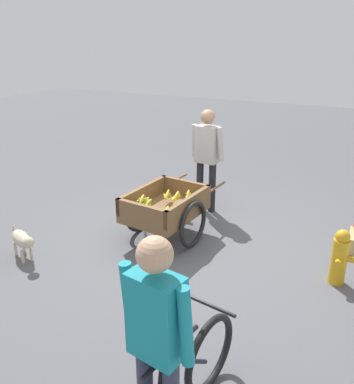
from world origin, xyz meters
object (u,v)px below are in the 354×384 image
object	(u,v)px
vendor_person	(207,152)
dog	(22,240)
cyclist_person	(156,332)
fire_hydrant	(340,257)
plastic_bucket	(155,312)
fruit_cart	(165,209)

from	to	relation	value
vendor_person	dog	distance (m)	2.92
vendor_person	dog	size ratio (longest dim) A/B	2.63
cyclist_person	fire_hydrant	distance (m)	2.88
fire_hydrant	plastic_bucket	bearing A→B (deg)	-46.85
vendor_person	plastic_bucket	distance (m)	2.96
fruit_cart	dog	bearing A→B (deg)	-47.74
dog	plastic_bucket	world-z (taller)	dog
fire_hydrant	cyclist_person	bearing A→B (deg)	-19.62
cyclist_person	fire_hydrant	size ratio (longest dim) A/B	2.45
fruit_cart	cyclist_person	size ratio (longest dim) A/B	1.06
vendor_person	cyclist_person	xyz separation A→B (m)	(3.95, 1.16, 0.02)
vendor_person	fire_hydrant	world-z (taller)	vendor_person
fire_hydrant	plastic_bucket	xyz separation A→B (m)	(1.48, -1.58, -0.22)
plastic_bucket	cyclist_person	bearing A→B (deg)	28.58
dog	fire_hydrant	world-z (taller)	fire_hydrant
fruit_cart	fire_hydrant	size ratio (longest dim) A/B	2.59
fruit_cart	plastic_bucket	size ratio (longest dim) A/B	7.35
plastic_bucket	vendor_person	bearing A→B (deg)	-169.25
vendor_person	plastic_bucket	bearing A→B (deg)	10.75
fruit_cart	vendor_person	size ratio (longest dim) A/B	1.08
cyclist_person	dog	size ratio (longest dim) A/B	2.68
dog	vendor_person	bearing A→B (deg)	147.43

